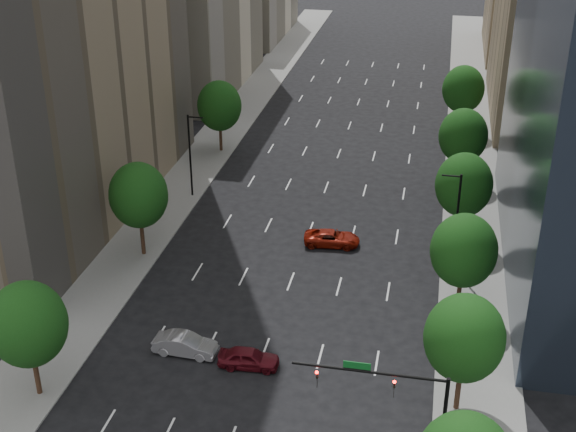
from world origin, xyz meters
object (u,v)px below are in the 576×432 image
Objects in this scene: car_silver at (185,345)px; traffic_signal at (403,399)px; car_red_far at (332,238)px; car_maroon at (249,358)px.

traffic_signal is at bearing -115.39° from car_silver.
car_silver is 20.45m from car_red_far.
car_maroon is 0.92× the size of car_silver.
traffic_signal is 2.07× the size of car_maroon.
car_silver is at bearing 152.47° from traffic_signal.
car_maroon is 0.86× the size of car_red_far.
car_maroon is 5.00m from car_silver.
traffic_signal reaches higher than car_maroon.
car_maroon is (-11.21, 7.80, -4.42)m from traffic_signal.
car_silver is at bearing 151.97° from car_red_far.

